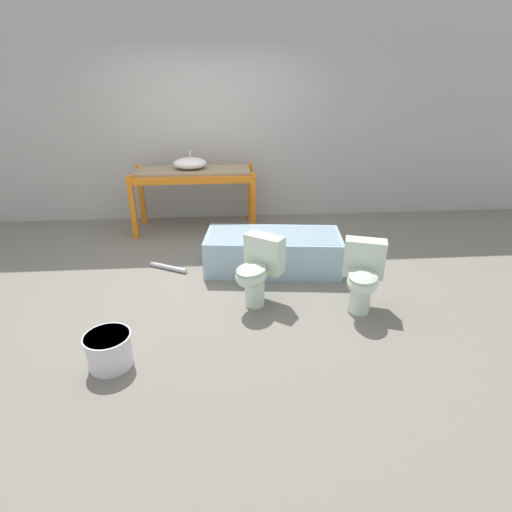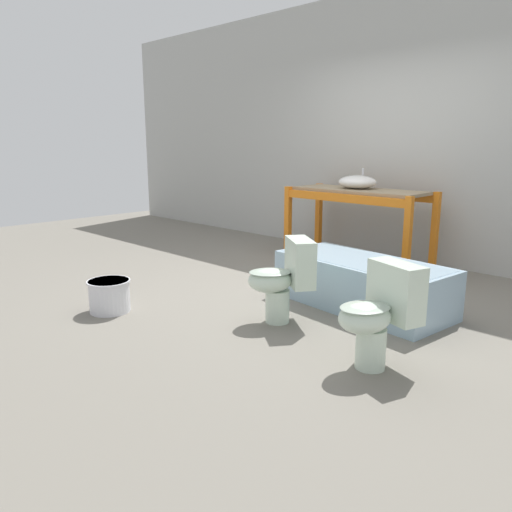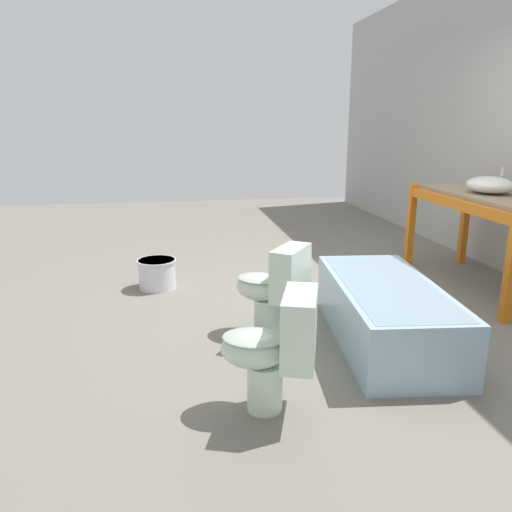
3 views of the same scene
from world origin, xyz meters
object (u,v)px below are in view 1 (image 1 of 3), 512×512
at_px(toilet_near, 363,275).
at_px(bathtub_main, 273,249).
at_px(toilet_far, 258,269).
at_px(bucket_white, 109,349).
at_px(sink_basin, 190,163).

bearing_deg(toilet_near, bathtub_main, 146.30).
distance_m(bathtub_main, toilet_far, 0.80).
bearing_deg(bucket_white, toilet_near, 16.52).
xyz_separation_m(sink_basin, bucket_white, (-0.46, -3.02, -0.82)).
bearing_deg(toilet_far, sink_basin, 145.67).
distance_m(sink_basin, toilet_far, 2.37).
bearing_deg(toilet_far, bucket_white, -108.93).
relative_size(sink_basin, bathtub_main, 0.29).
bearing_deg(toilet_far, toilet_near, 24.53).
xyz_separation_m(toilet_far, bucket_white, (-1.23, -0.86, -0.23)).
xyz_separation_m(sink_basin, toilet_far, (0.77, -2.17, -0.59)).
height_order(bathtub_main, toilet_near, toilet_near).
relative_size(bathtub_main, bucket_white, 4.41).
bearing_deg(sink_basin, toilet_near, -53.65).
bearing_deg(bucket_white, toilet_far, 34.87).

